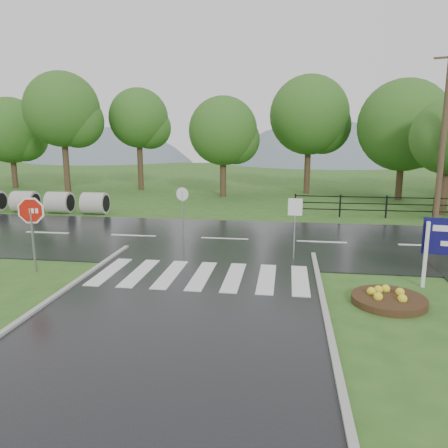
# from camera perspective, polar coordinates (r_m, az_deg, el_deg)

# --- Properties ---
(ground) EXTENTS (120.00, 120.00, 0.00)m
(ground) POSITION_cam_1_polar(r_m,az_deg,el_deg) (9.17, -9.19, -16.79)
(ground) COLOR #305C1E
(ground) RESTS_ON ground
(main_road) EXTENTS (90.00, 8.00, 0.04)m
(main_road) POSITION_cam_1_polar(r_m,az_deg,el_deg) (18.37, 0.09, -2.05)
(main_road) COLOR black
(main_road) RESTS_ON ground
(crosswalk) EXTENTS (6.50, 2.80, 0.02)m
(crosswalk) POSITION_cam_1_polar(r_m,az_deg,el_deg) (13.61, -2.91, -6.73)
(crosswalk) COLOR silver
(crosswalk) RESTS_ON ground
(fence_west) EXTENTS (9.58, 0.08, 1.20)m
(fence_west) POSITION_cam_1_polar(r_m,az_deg,el_deg) (24.51, 20.45, 2.39)
(fence_west) COLOR black
(fence_west) RESTS_ON ground
(hills) EXTENTS (102.00, 48.00, 48.00)m
(hills) POSITION_cam_1_polar(r_m,az_deg,el_deg) (75.35, 8.69, -3.82)
(hills) COLOR slate
(hills) RESTS_ON ground
(treeline) EXTENTS (83.20, 5.20, 10.00)m
(treeline) POSITION_cam_1_polar(r_m,az_deg,el_deg) (32.00, 5.43, 3.77)
(treeline) COLOR #2A5B1C
(treeline) RESTS_ON ground
(culvert_pipes) EXTENTS (9.70, 1.20, 1.20)m
(culvert_pipes) POSITION_cam_1_polar(r_m,az_deg,el_deg) (27.29, -24.55, 2.68)
(culvert_pipes) COLOR #9E9B93
(culvert_pipes) RESTS_ON ground
(stop_sign) EXTENTS (1.14, 0.19, 2.58)m
(stop_sign) POSITION_cam_1_polar(r_m,az_deg,el_deg) (14.97, -23.87, 0.85)
(stop_sign) COLOR #939399
(stop_sign) RESTS_ON ground
(flower_bed) EXTENTS (1.91, 1.91, 0.38)m
(flower_bed) POSITION_cam_1_polar(r_m,az_deg,el_deg) (12.32, 20.74, -9.09)
(flower_bed) COLOR #332111
(flower_bed) RESTS_ON ground
(reg_sign_small) EXTENTS (0.49, 0.06, 2.19)m
(reg_sign_small) POSITION_cam_1_polar(r_m,az_deg,el_deg) (15.25, 9.25, 0.93)
(reg_sign_small) COLOR #939399
(reg_sign_small) RESTS_ON ground
(reg_sign_round) EXTENTS (0.52, 0.17, 2.30)m
(reg_sign_round) POSITION_cam_1_polar(r_m,az_deg,el_deg) (17.41, -5.42, 2.01)
(reg_sign_round) COLOR #939399
(reg_sign_round) RESTS_ON ground
(utility_pole_east) EXTENTS (1.48, 0.60, 8.61)m
(utility_pole_east) POSITION_cam_1_polar(r_m,az_deg,el_deg) (24.37, 26.78, 10.49)
(utility_pole_east) COLOR #473523
(utility_pole_east) RESTS_ON ground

